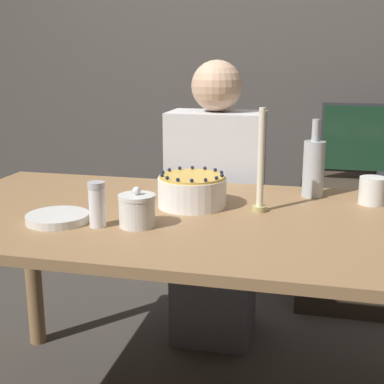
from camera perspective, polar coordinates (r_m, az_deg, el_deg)
wall_behind at (r=2.98m, az=5.81°, el=15.21°), size 8.00×0.05×2.60m
dining_table at (r=1.71m, az=-1.18°, el=-5.81°), size 1.66×0.90×0.77m
cake at (r=1.75m, az=0.00°, el=0.13°), size 0.22×0.22×0.12m
sugar_bowl at (r=1.55m, az=-5.87°, el=-1.95°), size 0.11×0.11×0.12m
sugar_shaker at (r=1.56m, az=-10.09°, el=-1.29°), size 0.05×0.05×0.13m
plate_stack at (r=1.65m, az=-14.14°, el=-2.69°), size 0.19×0.19×0.02m
candle at (r=1.69m, az=7.33°, el=2.43°), size 0.05×0.05×0.33m
bottle at (r=1.91m, az=12.84°, el=2.59°), size 0.07×0.07×0.27m
cup at (r=1.88m, az=18.69°, el=0.14°), size 0.09×0.09×0.09m
person_man_blue_shirt at (r=2.36m, az=2.50°, el=-3.21°), size 0.40×0.34×1.24m
side_cabinet at (r=2.87m, az=19.44°, el=-5.27°), size 0.81×0.42×0.65m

